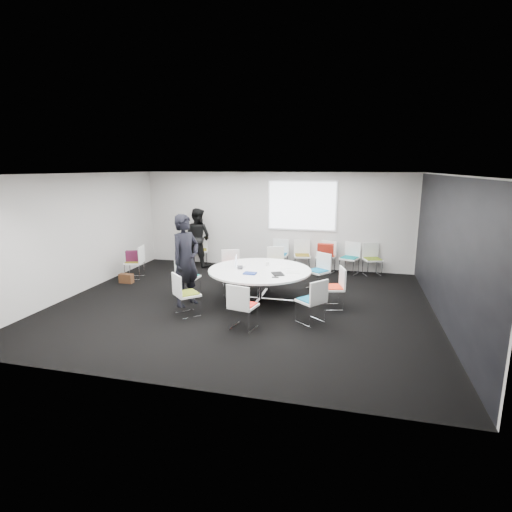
% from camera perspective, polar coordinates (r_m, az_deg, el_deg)
% --- Properties ---
extents(room_shell, '(8.08, 7.08, 2.88)m').
position_cam_1_polar(room_shell, '(8.44, -1.35, 2.11)').
color(room_shell, black).
rests_on(room_shell, ground).
extents(conference_table, '(2.26, 2.26, 0.73)m').
position_cam_1_polar(conference_table, '(8.85, 0.53, -3.08)').
color(conference_table, silver).
rests_on(conference_table, ground).
extents(projection_screen, '(1.90, 0.03, 1.35)m').
position_cam_1_polar(projection_screen, '(11.61, 6.59, 7.14)').
color(projection_screen, white).
rests_on(projection_screen, room_shell).
extents(chair_ring_a, '(0.56, 0.57, 0.88)m').
position_cam_1_polar(chair_ring_a, '(8.64, 10.88, -5.56)').
color(chair_ring_a, silver).
rests_on(chair_ring_a, ground).
extents(chair_ring_b, '(0.64, 0.63, 0.88)m').
position_cam_1_polar(chair_ring_b, '(9.91, 8.85, -3.13)').
color(chair_ring_b, silver).
rests_on(chair_ring_b, ground).
extents(chair_ring_c, '(0.60, 0.59, 0.88)m').
position_cam_1_polar(chair_ring_c, '(10.52, 3.00, -2.08)').
color(chair_ring_c, silver).
rests_on(chair_ring_c, ground).
extents(chair_ring_d, '(0.59, 0.59, 0.88)m').
position_cam_1_polar(chair_ring_d, '(10.14, -3.54, -2.64)').
color(chair_ring_d, silver).
rests_on(chair_ring_d, ground).
extents(chair_ring_e, '(0.48, 0.49, 0.88)m').
position_cam_1_polar(chair_ring_e, '(9.40, -9.66, -4.02)').
color(chair_ring_e, silver).
rests_on(chair_ring_e, ground).
extents(chair_ring_f, '(0.64, 0.64, 0.88)m').
position_cam_1_polar(chair_ring_f, '(8.20, -9.85, -6.52)').
color(chair_ring_f, silver).
rests_on(chair_ring_f, ground).
extents(chair_ring_g, '(0.54, 0.53, 0.88)m').
position_cam_1_polar(chair_ring_g, '(7.43, -1.85, -8.39)').
color(chair_ring_g, silver).
rests_on(chair_ring_g, ground).
extents(chair_ring_h, '(0.64, 0.64, 0.88)m').
position_cam_1_polar(chair_ring_h, '(7.78, 7.87, -7.53)').
color(chair_ring_h, silver).
rests_on(chair_ring_h, ground).
extents(chair_back_a, '(0.46, 0.45, 0.88)m').
position_cam_1_polar(chair_back_a, '(11.64, 3.37, -0.65)').
color(chair_back_a, silver).
rests_on(chair_back_a, ground).
extents(chair_back_b, '(0.54, 0.53, 0.88)m').
position_cam_1_polar(chair_back_b, '(11.57, 6.60, -0.79)').
color(chair_back_b, silver).
rests_on(chair_back_b, ground).
extents(chair_back_c, '(0.59, 0.58, 0.88)m').
position_cam_1_polar(chair_back_c, '(11.51, 9.93, -0.97)').
color(chair_back_c, silver).
rests_on(chair_back_c, ground).
extents(chair_back_d, '(0.59, 0.59, 0.88)m').
position_cam_1_polar(chair_back_d, '(11.48, 13.20, -1.15)').
color(chair_back_d, silver).
rests_on(chair_back_d, ground).
extents(chair_back_e, '(0.58, 0.57, 0.88)m').
position_cam_1_polar(chair_back_e, '(11.49, 16.26, -1.31)').
color(chair_back_e, silver).
rests_on(chair_back_e, ground).
extents(chair_spare_left, '(0.54, 0.54, 0.88)m').
position_cam_1_polar(chair_spare_left, '(11.20, -16.88, -1.70)').
color(chair_spare_left, silver).
rests_on(chair_spare_left, ground).
extents(chair_person_back, '(0.59, 0.58, 0.88)m').
position_cam_1_polar(chair_person_back, '(12.35, -7.98, 0.02)').
color(chair_person_back, silver).
rests_on(chair_person_back, ground).
extents(person_main, '(0.72, 0.85, 1.98)m').
position_cam_1_polar(person_main, '(8.64, -10.00, -0.61)').
color(person_main, black).
rests_on(person_main, ground).
extents(person_back, '(0.99, 0.86, 1.75)m').
position_cam_1_polar(person_back, '(12.08, -8.33, 2.64)').
color(person_back, black).
rests_on(person_back, ground).
extents(laptop, '(0.26, 0.33, 0.02)m').
position_cam_1_polar(laptop, '(8.93, -2.02, -1.63)').
color(laptop, '#333338').
rests_on(laptop, conference_table).
extents(laptop_lid, '(0.08, 0.30, 0.22)m').
position_cam_1_polar(laptop_lid, '(9.06, -2.85, -0.67)').
color(laptop_lid, silver).
rests_on(laptop_lid, conference_table).
extents(notebook_black, '(0.33, 0.37, 0.02)m').
position_cam_1_polar(notebook_black, '(8.41, 3.13, -2.56)').
color(notebook_black, black).
rests_on(notebook_black, conference_table).
extents(tablet_folio, '(0.27, 0.22, 0.03)m').
position_cam_1_polar(tablet_folio, '(8.43, -0.87, -2.48)').
color(tablet_folio, navy).
rests_on(tablet_folio, conference_table).
extents(papers_right, '(0.37, 0.34, 0.00)m').
position_cam_1_polar(papers_right, '(8.97, 3.90, -1.65)').
color(papers_right, white).
rests_on(papers_right, conference_table).
extents(papers_front, '(0.34, 0.27, 0.00)m').
position_cam_1_polar(papers_front, '(8.58, 5.28, -2.33)').
color(papers_front, silver).
rests_on(papers_front, conference_table).
extents(cup, '(0.08, 0.08, 0.09)m').
position_cam_1_polar(cup, '(9.12, 1.62, -1.11)').
color(cup, white).
rests_on(cup, conference_table).
extents(phone, '(0.15, 0.08, 0.01)m').
position_cam_1_polar(phone, '(8.17, 2.77, -3.05)').
color(phone, black).
rests_on(phone, conference_table).
extents(maroon_bag, '(0.42, 0.27, 0.28)m').
position_cam_1_polar(maroon_bag, '(11.13, -17.07, 0.02)').
color(maroon_bag, '#4E142F').
rests_on(maroon_bag, chair_spare_left).
extents(brown_bag, '(0.37, 0.18, 0.24)m').
position_cam_1_polar(brown_bag, '(10.87, -18.04, -3.06)').
color(brown_bag, '#492A17').
rests_on(brown_bag, ground).
extents(red_jacket, '(0.44, 0.17, 0.36)m').
position_cam_1_polar(red_jacket, '(11.20, 9.89, 0.88)').
color(red_jacket, '#9F1F13').
rests_on(red_jacket, chair_back_c).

